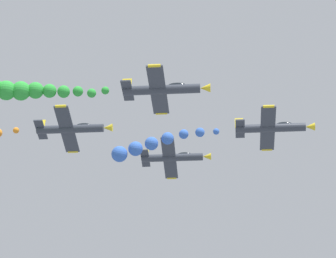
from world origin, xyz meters
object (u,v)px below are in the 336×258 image
(airplane_lead, at_px, (272,128))
(airplane_left_inner, at_px, (173,157))
(airplane_left_outer, at_px, (71,129))
(airplane_right_inner, at_px, (163,89))

(airplane_lead, relative_size, airplane_left_inner, 1.00)
(airplane_lead, height_order, airplane_left_outer, airplane_left_outer)
(airplane_lead, distance_m, airplane_right_inner, 18.42)
(airplane_right_inner, distance_m, airplane_left_outer, 18.33)
(airplane_left_outer, bearing_deg, airplane_lead, 90.74)
(airplane_left_inner, xyz_separation_m, airplane_right_inner, (24.38, 0.63, -0.73))
(airplane_left_outer, bearing_deg, airplane_right_inner, 46.99)
(airplane_right_inner, height_order, airplane_left_outer, airplane_left_outer)
(airplane_right_inner, xyz_separation_m, airplane_left_outer, (-12.50, -13.39, 0.74))
(airplane_left_inner, distance_m, airplane_left_outer, 17.44)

